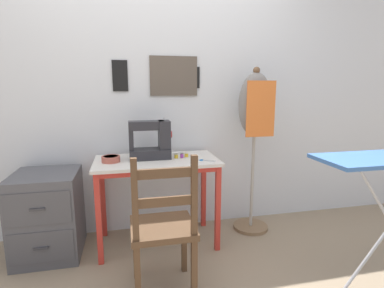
% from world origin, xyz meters
% --- Properties ---
extents(ground_plane, '(14.00, 14.00, 0.00)m').
position_xyz_m(ground_plane, '(0.00, 0.00, 0.00)').
color(ground_plane, gray).
extents(wall_back, '(10.00, 0.07, 2.55)m').
position_xyz_m(wall_back, '(0.00, 0.59, 1.28)').
color(wall_back, silver).
rests_on(wall_back, ground_plane).
extents(sewing_table, '(0.99, 0.53, 0.73)m').
position_xyz_m(sewing_table, '(0.00, 0.25, 0.63)').
color(sewing_table, silver).
rests_on(sewing_table, ground_plane).
extents(sewing_machine, '(0.35, 0.18, 0.33)m').
position_xyz_m(sewing_machine, '(-0.03, 0.31, 0.88)').
color(sewing_machine, '#28282D').
rests_on(sewing_machine, sewing_table).
extents(fabric_bowl, '(0.14, 0.14, 0.05)m').
position_xyz_m(fabric_bowl, '(-0.36, 0.26, 0.76)').
color(fabric_bowl, '#B25647').
rests_on(fabric_bowl, sewing_table).
extents(scissors, '(0.12, 0.10, 0.01)m').
position_xyz_m(scissors, '(0.37, 0.13, 0.73)').
color(scissors, silver).
rests_on(scissors, sewing_table).
extents(thread_spool_near_machine, '(0.04, 0.04, 0.04)m').
position_xyz_m(thread_spool_near_machine, '(0.16, 0.26, 0.75)').
color(thread_spool_near_machine, yellow).
rests_on(thread_spool_near_machine, sewing_table).
extents(thread_spool_mid_table, '(0.03, 0.03, 0.04)m').
position_xyz_m(thread_spool_mid_table, '(0.21, 0.26, 0.75)').
color(thread_spool_mid_table, purple).
rests_on(thread_spool_mid_table, sewing_table).
extents(thread_spool_far_edge, '(0.04, 0.04, 0.04)m').
position_xyz_m(thread_spool_far_edge, '(0.25, 0.29, 0.75)').
color(thread_spool_far_edge, yellow).
rests_on(thread_spool_far_edge, sewing_table).
extents(wooden_chair, '(0.40, 0.38, 0.93)m').
position_xyz_m(wooden_chair, '(-0.03, -0.38, 0.44)').
color(wooden_chair, '#513823').
rests_on(wooden_chair, ground_plane).
extents(filing_cabinet, '(0.48, 0.51, 0.66)m').
position_xyz_m(filing_cabinet, '(-0.86, 0.27, 0.33)').
color(filing_cabinet, '#4C4C51').
rests_on(filing_cabinet, ground_plane).
extents(dress_form, '(0.32, 0.32, 1.48)m').
position_xyz_m(dress_form, '(0.88, 0.33, 1.06)').
color(dress_form, '#846647').
rests_on(dress_form, ground_plane).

